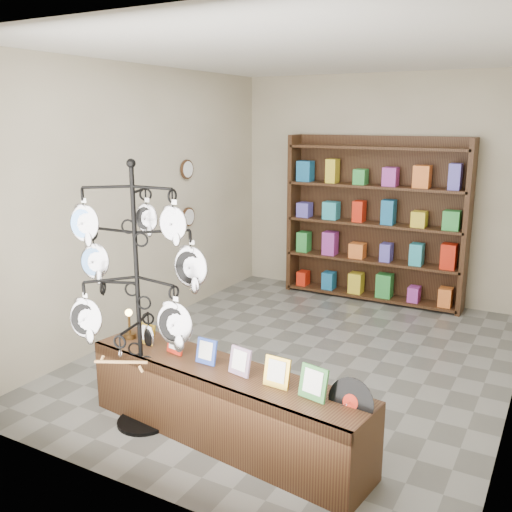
% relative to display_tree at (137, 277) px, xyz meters
% --- Properties ---
extents(ground, '(5.00, 5.00, 0.00)m').
position_rel_display_tree_xyz_m(ground, '(0.57, 1.81, -1.23)').
color(ground, slate).
rests_on(ground, ground).
extents(room_envelope, '(5.00, 5.00, 5.00)m').
position_rel_display_tree_xyz_m(room_envelope, '(0.57, 1.81, 0.62)').
color(room_envelope, '#BCB298').
rests_on(room_envelope, ground).
extents(display_tree, '(1.16, 1.16, 2.14)m').
position_rel_display_tree_xyz_m(display_tree, '(0.00, 0.00, 0.00)').
color(display_tree, black).
rests_on(display_tree, ground).
extents(front_shelf, '(2.44, 0.80, 0.85)m').
position_rel_display_tree_xyz_m(front_shelf, '(0.70, 0.11, -0.94)').
color(front_shelf, black).
rests_on(front_shelf, ground).
extents(back_shelving, '(2.42, 0.36, 2.20)m').
position_rel_display_tree_xyz_m(back_shelving, '(0.57, 4.11, -0.21)').
color(back_shelving, black).
rests_on(back_shelving, ground).
extents(wall_clocks, '(0.03, 0.24, 0.84)m').
position_rel_display_tree_xyz_m(wall_clocks, '(-1.40, 2.61, 0.27)').
color(wall_clocks, black).
rests_on(wall_clocks, ground).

